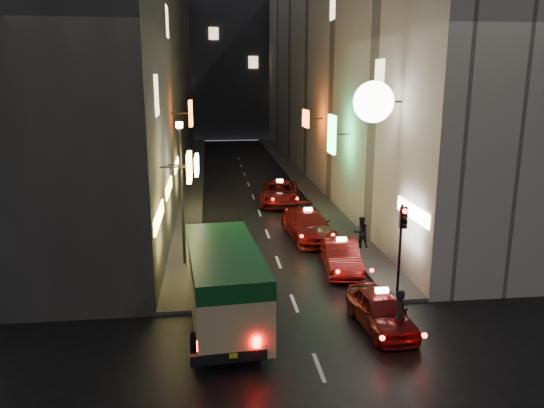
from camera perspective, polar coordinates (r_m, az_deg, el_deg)
name	(u,v)px	position (r m, az deg, el deg)	size (l,w,h in m)	color
building_left	(142,66)	(43.85, -13.80, 14.20)	(7.48, 52.00, 18.00)	#3B3936
building_right	(342,67)	(44.93, 7.58, 14.44)	(8.04, 52.00, 18.00)	#A5A198
building_far	(228,56)	(75.67, -4.73, 15.63)	(30.00, 10.00, 22.00)	#303035
sidewalk_left	(194,178)	(44.34, -8.34, 2.83)	(1.50, 52.00, 0.15)	#464441
sidewalk_right	(296,175)	(44.91, 2.58, 3.10)	(1.50, 52.00, 0.15)	#464441
minibus	(224,277)	(17.84, -5.14, -7.83)	(2.72, 6.52, 2.74)	#D0BB82
taxi_near	(381,308)	(18.33, 11.64, -10.85)	(2.23, 4.73, 1.63)	maroon
taxi_second	(341,253)	(23.19, 7.45, -5.29)	(2.50, 5.03, 1.71)	maroon
taxi_third	(308,222)	(27.52, 3.88, -1.98)	(2.65, 5.56, 1.88)	maroon
taxi_far	(280,191)	(34.97, 0.84, 1.41)	(3.00, 5.67, 1.89)	maroon
pedestrian_crossing	(401,312)	(17.54, 13.66, -11.25)	(0.64, 0.41, 1.94)	black
pedestrian_sidewalk	(361,230)	(25.88, 9.53, -2.79)	(0.65, 0.41, 1.73)	black
traffic_light	(402,231)	(20.12, 13.82, -2.81)	(0.26, 0.43, 3.50)	black
lamp_post	(182,184)	(23.04, -9.70, 2.11)	(0.28, 0.28, 6.22)	black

